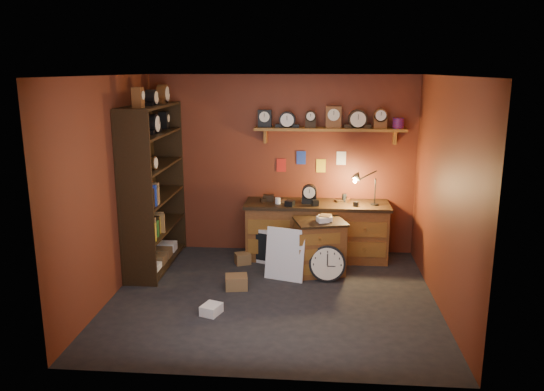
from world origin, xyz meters
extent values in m
plane|color=black|center=(0.00, 0.00, 0.00)|extent=(4.00, 4.00, 0.00)
cube|color=maroon|center=(0.00, 1.80, 1.35)|extent=(4.00, 0.02, 2.70)
cube|color=maroon|center=(0.00, -1.80, 1.35)|extent=(4.00, 0.02, 2.70)
cube|color=maroon|center=(-2.00, 0.00, 1.35)|extent=(0.02, 3.60, 2.70)
cube|color=maroon|center=(2.00, 0.00, 1.35)|extent=(0.02, 3.60, 2.70)
cube|color=beige|center=(0.00, 0.00, 2.70)|extent=(4.00, 3.60, 0.02)
cube|color=brown|center=(0.70, 1.65, 1.92)|extent=(2.20, 0.30, 0.04)
cube|color=brown|center=(-0.25, 1.72, 1.80)|extent=(0.04, 0.16, 0.20)
cube|color=brown|center=(1.65, 1.72, 1.80)|extent=(0.04, 0.16, 0.20)
cylinder|color=#B21419|center=(1.68, 1.65, 2.02)|extent=(0.16, 0.16, 0.15)
cube|color=#AD1B15|center=(0.15, 1.79, 1.35)|extent=(0.14, 0.01, 0.20)
cube|color=navy|center=(0.45, 1.79, 1.47)|extent=(0.14, 0.01, 0.20)
cube|color=gold|center=(0.75, 1.79, 1.35)|extent=(0.14, 0.01, 0.20)
cube|color=silver|center=(1.05, 1.79, 1.47)|extent=(0.14, 0.01, 0.20)
cube|color=black|center=(-1.98, 0.98, 1.15)|extent=(0.03, 1.60, 2.30)
cube|color=black|center=(-1.75, 0.20, 1.15)|extent=(0.45, 0.03, 2.30)
cube|color=black|center=(-1.75, 1.76, 1.15)|extent=(0.45, 0.03, 2.30)
cube|color=black|center=(-1.75, 0.98, 0.05)|extent=(0.43, 1.54, 0.03)
cube|color=black|center=(-1.75, 0.98, 0.55)|extent=(0.43, 1.54, 0.03)
cube|color=black|center=(-1.75, 0.98, 1.00)|extent=(0.43, 1.54, 0.03)
cube|color=black|center=(-1.75, 0.98, 1.45)|extent=(0.43, 1.54, 0.03)
cube|color=black|center=(-1.75, 0.98, 1.90)|extent=(0.43, 1.54, 0.03)
cube|color=black|center=(-1.75, 0.98, 2.28)|extent=(0.43, 1.54, 0.03)
cube|color=brown|center=(0.54, 1.48, 0.40)|extent=(2.07, 0.60, 0.80)
cube|color=black|center=(0.54, 1.48, 0.82)|extent=(2.13, 0.66, 0.05)
cube|color=brown|center=(0.54, 1.18, 0.40)|extent=(1.99, 0.02, 0.52)
cylinder|color=black|center=(1.37, 1.43, 0.86)|extent=(0.12, 0.12, 0.02)
cylinder|color=black|center=(1.37, 1.43, 1.05)|extent=(0.02, 0.02, 0.38)
cylinder|color=black|center=(1.25, 1.40, 1.29)|extent=(0.27, 0.09, 0.14)
cone|color=black|center=(1.11, 1.37, 1.25)|extent=(0.18, 0.14, 0.18)
cube|color=brown|center=(0.58, 0.88, 0.36)|extent=(0.74, 0.66, 0.72)
cube|color=black|center=(0.58, 0.88, 0.74)|extent=(0.78, 0.71, 0.03)
cube|color=brown|center=(0.58, 0.61, 0.36)|extent=(0.54, 0.16, 0.61)
cylinder|color=black|center=(0.68, 0.59, 0.24)|extent=(0.49, 0.16, 0.49)
cylinder|color=beige|center=(0.68, 0.55, 0.25)|extent=(0.43, 0.10, 0.42)
cube|color=black|center=(0.68, 0.55, 0.31)|extent=(0.01, 0.04, 0.16)
cube|color=black|center=(0.74, 0.55, 0.22)|extent=(0.11, 0.01, 0.01)
cube|color=silver|center=(0.11, 0.60, 0.00)|extent=(0.56, 0.30, 0.71)
cube|color=silver|center=(-0.16, 1.37, 0.26)|extent=(0.64, 0.64, 0.51)
cube|color=black|center=(-0.16, 1.12, 0.26)|extent=(0.40, 0.17, 0.41)
cube|color=brown|center=(-0.49, 0.23, 0.09)|extent=(0.32, 0.28, 0.17)
cube|color=white|center=(-0.67, -0.53, 0.06)|extent=(0.26, 0.28, 0.12)
cube|color=brown|center=(-0.53, 1.12, 0.08)|extent=(0.27, 0.25, 0.16)
camera|label=1|loc=(0.49, -6.12, 2.77)|focal=35.00mm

